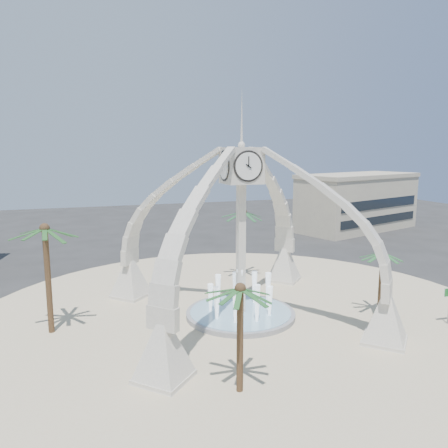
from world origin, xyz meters
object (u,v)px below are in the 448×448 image
object	(u,v)px
palm_east	(383,254)
palm_north	(244,213)
clock_tower	(241,230)
palm_west	(45,230)
fountain	(240,313)
palm_south	(240,290)

from	to	relation	value
palm_east	palm_north	xyz separation A→B (m)	(-6.06, 12.05, 1.63)
clock_tower	palm_west	size ratio (longest dim) A/B	2.27
fountain	palm_south	world-z (taller)	palm_south
palm_east	clock_tower	bearing A→B (deg)	161.85
palm_south	fountain	bearing A→B (deg)	68.81
palm_south	palm_north	bearing A→B (deg)	68.17
clock_tower	palm_south	world-z (taller)	clock_tower
palm_east	palm_west	bearing A→B (deg)	168.56
palm_east	palm_north	size ratio (longest dim) A/B	0.75
clock_tower	fountain	world-z (taller)	clock_tower
clock_tower	palm_north	size ratio (longest dim) A/B	2.48
clock_tower	palm_east	size ratio (longest dim) A/B	3.29
palm_east	palm_south	bearing A→B (deg)	-155.00
clock_tower	palm_east	distance (m)	10.39
fountain	palm_north	xyz separation A→B (m)	(3.67, 8.86, 6.08)
palm_south	clock_tower	bearing A→B (deg)	68.81
clock_tower	palm_east	world-z (taller)	clock_tower
fountain	palm_west	distance (m)	14.72
palm_west	palm_north	distance (m)	18.30
fountain	palm_south	size ratio (longest dim) A/B	1.31
fountain	palm_west	world-z (taller)	palm_west
palm_west	palm_north	bearing A→B (deg)	24.04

